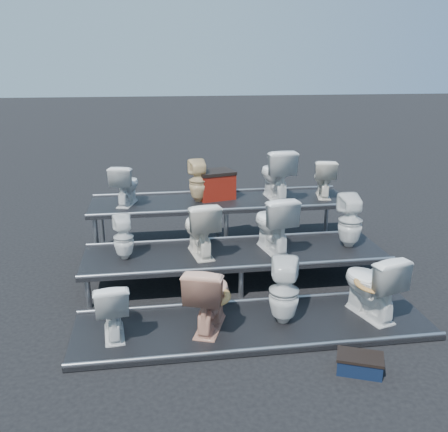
{
  "coord_description": "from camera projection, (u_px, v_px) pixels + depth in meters",
  "views": [
    {
      "loc": [
        -1.12,
        -6.44,
        3.03
      ],
      "look_at": [
        -0.14,
        0.1,
        0.97
      ],
      "focal_mm": 40.0,
      "sensor_mm": 36.0,
      "label": 1
    }
  ],
  "objects": [
    {
      "name": "tier_back",
      "position": [
        222.0,
        225.0,
        8.24
      ],
      "size": [
        4.2,
        1.2,
        0.86
      ],
      "primitive_type": "cube",
      "color": "black",
      "rests_on": "ground"
    },
    {
      "name": "ground",
      "position": [
        235.0,
        282.0,
        7.14
      ],
      "size": [
        80.0,
        80.0,
        0.0
      ],
      "primitive_type": "plane",
      "color": "black",
      "rests_on": "ground"
    },
    {
      "name": "toilet_5",
      "position": [
        200.0,
        228.0,
        6.82
      ],
      "size": [
        0.54,
        0.82,
        0.77
      ],
      "primitive_type": "imported",
      "rotation": [
        0.0,
        0.0,
        3.29
      ],
      "color": "white",
      "rests_on": "tier_mid"
    },
    {
      "name": "toilet_1",
      "position": [
        209.0,
        296.0,
        5.7
      ],
      "size": [
        0.7,
        0.9,
        0.81
      ],
      "primitive_type": "imported",
      "rotation": [
        0.0,
        0.0,
        2.79
      ],
      "color": "tan",
      "rests_on": "tier_front"
    },
    {
      "name": "toilet_2",
      "position": [
        284.0,
        291.0,
        5.83
      ],
      "size": [
        0.44,
        0.45,
        0.79
      ],
      "primitive_type": "imported",
      "rotation": [
        0.0,
        0.0,
        2.86
      ],
      "color": "white",
      "rests_on": "tier_front"
    },
    {
      "name": "step_stool",
      "position": [
        360.0,
        365.0,
        5.06
      ],
      "size": [
        0.51,
        0.42,
        0.16
      ],
      "primitive_type": "cube",
      "rotation": [
        0.0,
        0.0,
        -0.4
      ],
      "color": "black",
      "rests_on": "ground"
    },
    {
      "name": "tier_mid",
      "position": [
        235.0,
        267.0,
        7.07
      ],
      "size": [
        4.2,
        1.2,
        0.46
      ],
      "primitive_type": "cube",
      "color": "black",
      "rests_on": "ground"
    },
    {
      "name": "red_crate",
      "position": [
        215.0,
        186.0,
        8.19
      ],
      "size": [
        0.67,
        0.59,
        0.41
      ],
      "primitive_type": "cube",
      "rotation": [
        0.0,
        0.0,
        0.25
      ],
      "color": "maroon",
      "rests_on": "tier_back"
    },
    {
      "name": "toilet_4",
      "position": [
        124.0,
        238.0,
        6.7
      ],
      "size": [
        0.32,
        0.32,
        0.6
      ],
      "primitive_type": "imported",
      "rotation": [
        0.0,
        0.0,
        3.32
      ],
      "color": "white",
      "rests_on": "tier_mid"
    },
    {
      "name": "toilet_11",
      "position": [
        324.0,
        178.0,
        8.26
      ],
      "size": [
        0.48,
        0.69,
        0.64
      ],
      "primitive_type": "imported",
      "rotation": [
        0.0,
        0.0,
        2.93
      ],
      "color": "white",
      "rests_on": "tier_back"
    },
    {
      "name": "toilet_3",
      "position": [
        371.0,
        284.0,
        5.98
      ],
      "size": [
        0.67,
        0.91,
        0.83
      ],
      "primitive_type": "imported",
      "rotation": [
        0.0,
        0.0,
        3.43
      ],
      "color": "white",
      "rests_on": "tier_front"
    },
    {
      "name": "toilet_10",
      "position": [
        276.0,
        174.0,
        8.12
      ],
      "size": [
        0.53,
        0.85,
        0.83
      ],
      "primitive_type": "imported",
      "rotation": [
        0.0,
        0.0,
        3.22
      ],
      "color": "white",
      "rests_on": "tier_back"
    },
    {
      "name": "toilet_7",
      "position": [
        350.0,
        221.0,
        7.13
      ],
      "size": [
        0.35,
        0.35,
        0.77
      ],
      "primitive_type": "imported",
      "rotation": [
        0.0,
        0.0,
        3.14
      ],
      "color": "white",
      "rests_on": "tier_mid"
    },
    {
      "name": "toilet_9",
      "position": [
        198.0,
        181.0,
        7.96
      ],
      "size": [
        0.34,
        0.35,
        0.68
      ],
      "primitive_type": "imported",
      "rotation": [
        0.0,
        0.0,
        3.28
      ],
      "color": "#DFC087",
      "rests_on": "tier_back"
    },
    {
      "name": "tier_front",
      "position": [
        253.0,
        326.0,
        5.9
      ],
      "size": [
        4.2,
        1.2,
        0.06
      ],
      "primitive_type": "cube",
      "color": "black",
      "rests_on": "ground"
    },
    {
      "name": "toilet_8",
      "position": [
        126.0,
        185.0,
        7.8
      ],
      "size": [
        0.52,
        0.7,
        0.64
      ],
      "primitive_type": "imported",
      "rotation": [
        0.0,
        0.0,
        2.86
      ],
      "color": "white",
      "rests_on": "tier_back"
    },
    {
      "name": "toilet_6",
      "position": [
        273.0,
        223.0,
        6.96
      ],
      "size": [
        0.59,
        0.86,
        0.81
      ],
      "primitive_type": "imported",
      "rotation": [
        0.0,
        0.0,
        3.32
      ],
      "color": "white",
      "rests_on": "tier_mid"
    },
    {
      "name": "toilet_0",
      "position": [
        112.0,
        308.0,
        5.57
      ],
      "size": [
        0.44,
        0.69,
        0.67
      ],
      "primitive_type": "imported",
      "rotation": [
        0.0,
        0.0,
        3.24
      ],
      "color": "white",
      "rests_on": "tier_front"
    }
  ]
}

